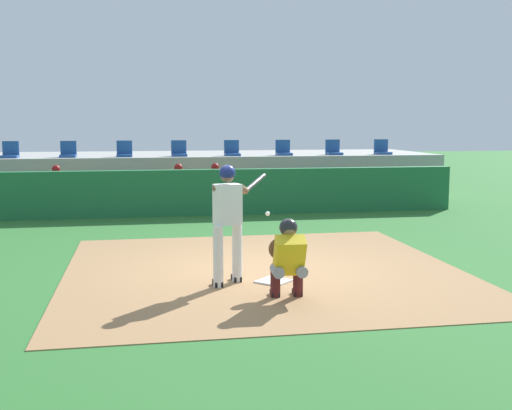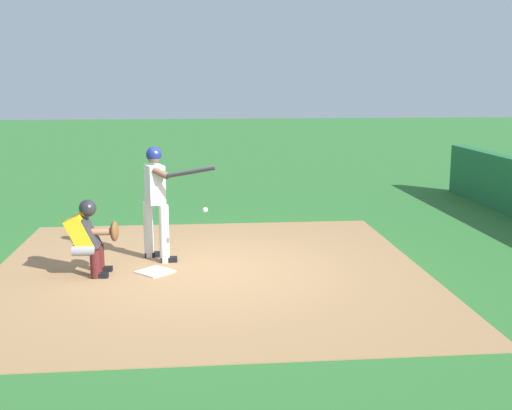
{
  "view_description": "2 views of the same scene",
  "coord_description": "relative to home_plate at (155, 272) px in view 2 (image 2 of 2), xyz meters",
  "views": [
    {
      "loc": [
        -1.93,
        -10.01,
        2.42
      ],
      "look_at": [
        0.0,
        0.7,
        1.0
      ],
      "focal_mm": 44.52,
      "sensor_mm": 36.0,
      "label": 1
    },
    {
      "loc": [
        9.1,
        -0.18,
        2.78
      ],
      "look_at": [
        0.0,
        0.7,
        1.0
      ],
      "focal_mm": 44.51,
      "sensor_mm": 36.0,
      "label": 2
    }
  ],
  "objects": [
    {
      "name": "batter_at_plate",
      "position": [
        -0.68,
        0.01,
        1.01
      ],
      "size": [
        1.0,
        1.15,
        1.8
      ],
      "color": "silver",
      "rests_on": "ground"
    },
    {
      "name": "ground_plane",
      "position": [
        0.0,
        0.8,
        -0.02
      ],
      "size": [
        80.0,
        80.0,
        0.0
      ],
      "primitive_type": "plane",
      "color": "#2D6B2D"
    },
    {
      "name": "home_plate",
      "position": [
        0.0,
        0.0,
        0.0
      ],
      "size": [
        0.62,
        0.62,
        0.02
      ],
      "primitive_type": "cube",
      "rotation": [
        0.0,
        0.0,
        0.79
      ],
      "color": "white",
      "rests_on": "dirt_infield"
    },
    {
      "name": "dirt_infield",
      "position": [
        0.0,
        0.8,
        -0.02
      ],
      "size": [
        6.4,
        6.4,
        0.01
      ],
      "primitive_type": "cube",
      "color": "#9E754C",
      "rests_on": "ground"
    },
    {
      "name": "catcher_crouched",
      "position": [
        0.0,
        -0.92,
        0.59
      ],
      "size": [
        0.5,
        2.04,
        1.13
      ],
      "color": "gray",
      "rests_on": "ground"
    }
  ]
}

